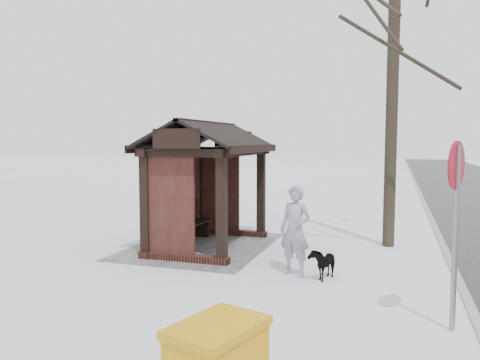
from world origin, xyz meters
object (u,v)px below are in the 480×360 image
object	(u,v)px
grit_bin	(217,360)
road_sign	(456,197)
bus_shelter	(203,159)
pedestrian	(295,230)
dog	(323,263)

from	to	relation	value
grit_bin	road_sign	size ratio (longest dim) A/B	0.45
road_sign	bus_shelter	bearing A→B (deg)	-102.63
pedestrian	grit_bin	xyz separation A→B (m)	(4.57, 0.16, -0.48)
grit_bin	road_sign	xyz separation A→B (m)	(-2.60, 2.45, 1.47)
pedestrian	road_sign	size ratio (longest dim) A/B	0.67
bus_shelter	grit_bin	size ratio (longest dim) A/B	3.06
bus_shelter	dog	xyz separation A→B (m)	(1.78, 3.22, -1.86)
pedestrian	dog	xyz separation A→B (m)	(0.07, 0.56, -0.58)
dog	road_sign	xyz separation A→B (m)	(1.91, 2.05, 1.56)
grit_bin	dog	bearing A→B (deg)	-168.16
road_sign	grit_bin	bearing A→B (deg)	-20.87
pedestrian	dog	bearing A→B (deg)	11.17
pedestrian	bus_shelter	bearing A→B (deg)	165.05
pedestrian	grit_bin	world-z (taller)	pedestrian
bus_shelter	road_sign	distance (m)	6.44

